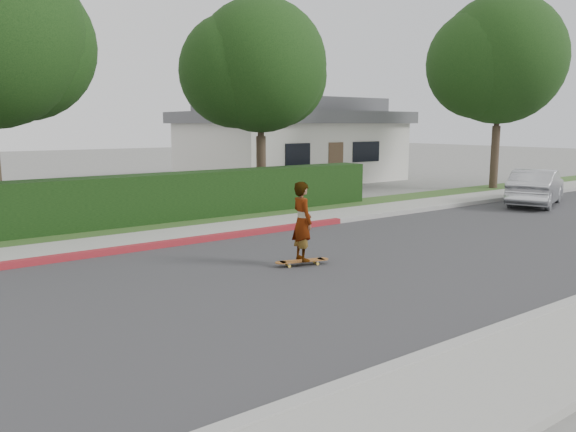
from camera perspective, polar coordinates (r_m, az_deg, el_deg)
name	(u,v)px	position (r m, az deg, el deg)	size (l,w,h in m)	color
ground	(423,253)	(13.45, 13.54, -3.63)	(120.00, 120.00, 0.00)	slate
road	(423,252)	(13.45, 13.54, -3.61)	(60.00, 8.00, 0.01)	#2D2D30
curb_far	(312,224)	(16.31, 2.48, -0.86)	(60.00, 0.20, 0.15)	#9E9E99
curb_red_section	(149,246)	(13.78, -13.94, -3.00)	(12.00, 0.21, 0.15)	maroon
sidewalk_far	(294,221)	(17.01, 0.58, -0.48)	(60.00, 1.60, 0.12)	gray
planting_strip	(264,214)	(18.29, -2.44, 0.17)	(60.00, 1.60, 0.10)	#2D4C1E
hedge	(170,198)	(17.26, -11.87, 1.78)	(15.00, 1.00, 1.50)	black
tree_center	(257,70)	(21.13, -3.14, 14.59)	(5.66, 4.84, 7.44)	#33261C
tree_right	(496,63)	(27.28, 20.40, 14.36)	(6.32, 5.60, 8.56)	#33261C
house	(289,140)	(30.37, 0.14, 7.69)	(10.60, 8.60, 4.30)	beige
skateboard	(302,261)	(11.84, 1.44, -4.60)	(1.20, 0.57, 0.11)	gold
skateboarder	(302,221)	(11.67, 1.46, -0.55)	(0.61, 0.40, 1.66)	white
car_silver	(536,187)	(22.53, 23.88, 2.69)	(1.41, 4.06, 1.34)	#BABCC1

